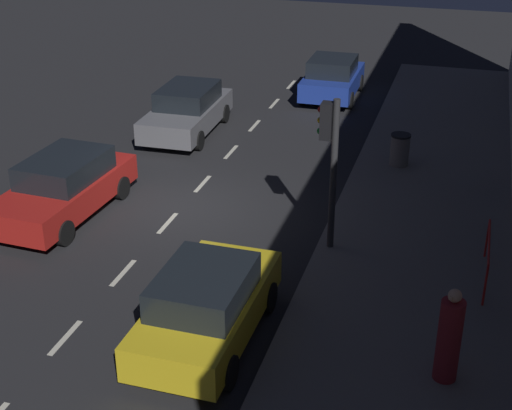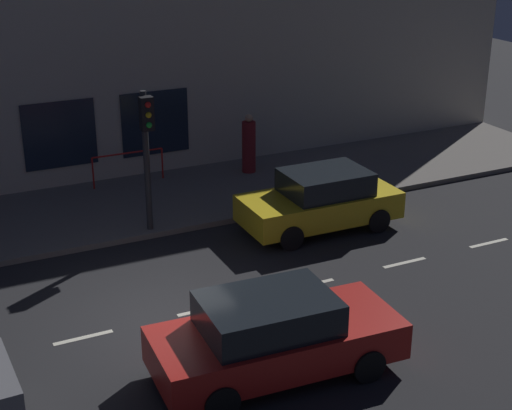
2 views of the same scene
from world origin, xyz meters
TOP-DOWN VIEW (x-y plane):
  - ground_plane at (0.00, 0.00)m, footprint 60.00×60.00m
  - sidewalk at (6.25, 0.00)m, footprint 4.50×32.00m
  - lane_centre_line at (0.00, -1.00)m, footprint 0.12×27.20m
  - traffic_light at (4.20, -1.27)m, footprint 0.50×0.32m
  - parked_car_0 at (1.93, 10.73)m, footprint 2.01×3.84m
  - parked_car_1 at (-1.97, 5.49)m, footprint 2.06×4.51m
  - parked_car_2 at (2.71, -5.43)m, footprint 1.96×4.16m
  - parked_car_3 at (-2.75, -1.27)m, footprint 2.16×4.65m
  - pedestrian_0 at (7.25, -5.51)m, footprint 0.58×0.58m
  - trash_bin at (5.26, 4.32)m, footprint 0.59×0.59m
  - red_railing at (7.86, -1.80)m, footprint 0.05×2.19m

SIDE VIEW (x-z plane):
  - ground_plane at x=0.00m, z-range 0.00..0.00m
  - lane_centre_line at x=0.00m, z-range 0.00..0.01m
  - sidewalk at x=6.25m, z-range 0.00..0.15m
  - trash_bin at x=5.26m, z-range 0.15..1.11m
  - parked_car_0 at x=1.93m, z-range 0.00..1.58m
  - parked_car_2 at x=2.71m, z-range 0.00..1.58m
  - parked_car_1 at x=-1.97m, z-range 0.00..1.58m
  - parked_car_3 at x=-2.75m, z-range 0.00..1.58m
  - red_railing at x=7.86m, z-range 0.39..1.36m
  - pedestrian_0 at x=7.25m, z-range 0.07..1.92m
  - traffic_light at x=4.20m, z-range 0.76..4.40m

